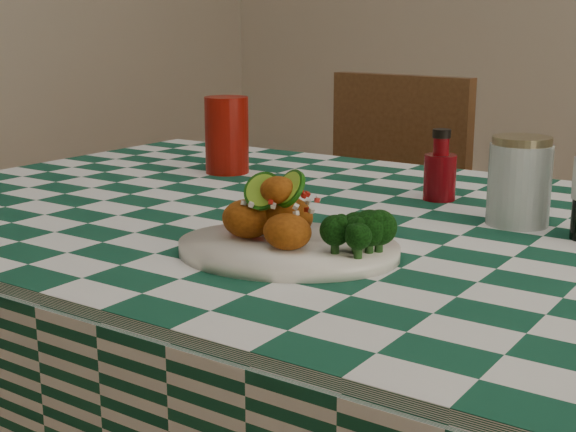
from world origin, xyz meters
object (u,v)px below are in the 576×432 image
Objects in this scene: ketchup_bottle at (440,165)px; wooden_chair_left at (358,255)px; mason_jar at (520,181)px; fried_chicken_pile at (282,210)px; red_tumbler at (227,135)px; plate at (288,249)px.

wooden_chair_left reaches higher than ketchup_bottle.
wooden_chair_left is (-0.63, 0.63, -0.38)m from mason_jar.
red_tumbler is (-0.44, 0.44, 0.02)m from fried_chicken_pile.
red_tumbler is at bearing 135.94° from plate.
mason_jar is (0.65, -0.09, -0.01)m from red_tumbler.
mason_jar is at bearing -8.11° from red_tumbler.
plate is at bearing -60.89° from wooden_chair_left.
red_tumbler reaches higher than ketchup_bottle.
wooden_chair_left is (-0.43, 0.98, -0.32)m from plate.
plate is at bearing 0.00° from fried_chicken_pile.
red_tumbler is 0.48m from ketchup_bottle.
wooden_chair_left is at bearing 130.58° from ketchup_bottle.
fried_chicken_pile is 0.44m from ketchup_bottle.
wooden_chair_left reaches higher than plate.
ketchup_bottle reaches higher than fried_chicken_pile.
fried_chicken_pile is at bearing -94.53° from ketchup_bottle.
wooden_chair_left reaches higher than mason_jar.
fried_chicken_pile reaches higher than plate.
wooden_chair_left is at bearing 88.24° from red_tumbler.
fried_chicken_pile is at bearing -44.71° from red_tumbler.
mason_jar is 0.14× the size of wooden_chair_left.
red_tumbler is 0.66m from mason_jar.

